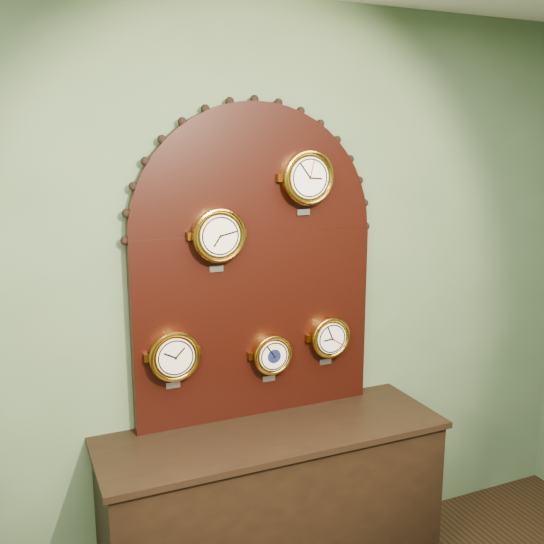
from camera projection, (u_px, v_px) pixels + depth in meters
name	position (u px, v px, depth m)	size (l,w,h in m)	color
wall_back	(252.00, 299.00, 3.02)	(4.00, 4.00, 0.00)	#4C6445
shop_counter	(274.00, 513.00, 2.98)	(1.60, 0.50, 0.80)	black
display_board	(255.00, 255.00, 2.93)	(1.26, 0.06, 1.53)	black
roman_clock	(218.00, 235.00, 2.77)	(0.25, 0.08, 0.30)	#C7892A
arabic_clock	(307.00, 178.00, 2.89)	(0.26, 0.08, 0.31)	#C7892A
hygrometer	(174.00, 356.00, 2.79)	(0.24, 0.08, 0.29)	#C7892A
barometer	(271.00, 354.00, 2.99)	(0.20, 0.08, 0.25)	#C7892A
tide_clock	(329.00, 337.00, 3.10)	(0.21, 0.08, 0.26)	#C7892A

